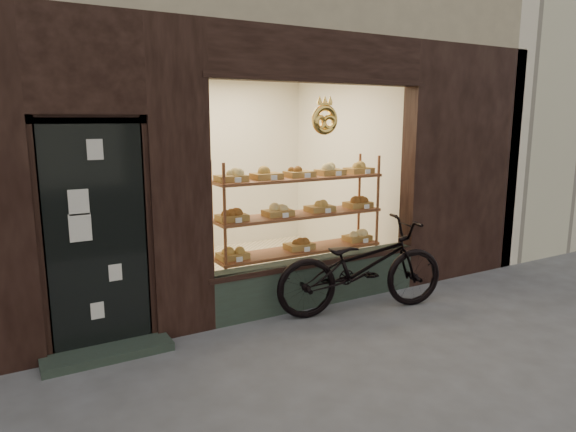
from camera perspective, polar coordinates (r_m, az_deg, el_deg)
ground at (r=4.46m, az=14.02°, el=-18.64°), size 90.00×90.00×0.00m
neighbor_right at (r=15.04m, az=27.54°, el=18.57°), size 12.00×7.00×9.00m
display_shelf at (r=6.32m, az=1.26°, el=-0.87°), size 2.20×0.45×1.70m
bicycle at (r=5.86m, az=8.19°, el=-5.56°), size 2.11×1.11×1.05m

